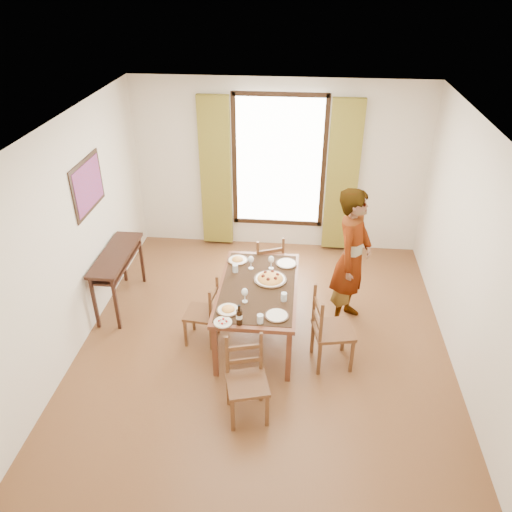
# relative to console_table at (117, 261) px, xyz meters

# --- Properties ---
(ground) EXTENTS (5.00, 5.00, 0.00)m
(ground) POSITION_rel_console_table_xyz_m (2.03, -0.60, -0.68)
(ground) COLOR #482316
(ground) RESTS_ON ground
(room_shell) EXTENTS (4.60, 5.10, 2.74)m
(room_shell) POSITION_rel_console_table_xyz_m (2.03, -0.47, 0.86)
(room_shell) COLOR silver
(room_shell) RESTS_ON ground
(console_table) EXTENTS (0.38, 1.20, 0.80)m
(console_table) POSITION_rel_console_table_xyz_m (0.00, 0.00, 0.00)
(console_table) COLOR black
(console_table) RESTS_ON ground
(dining_table) EXTENTS (0.94, 1.62, 0.76)m
(dining_table) POSITION_rel_console_table_xyz_m (1.94, -0.51, 0.00)
(dining_table) COLOR brown
(dining_table) RESTS_ON ground
(chair_west) EXTENTS (0.41, 0.41, 0.86)m
(chair_west) POSITION_rel_console_table_xyz_m (1.28, -0.66, -0.29)
(chair_west) COLOR brown
(chair_west) RESTS_ON ground
(chair_north) EXTENTS (0.54, 0.54, 0.94)m
(chair_north) POSITION_rel_console_table_xyz_m (1.97, 0.45, -0.25)
(chair_north) COLOR brown
(chair_north) RESTS_ON ground
(chair_south) EXTENTS (0.50, 0.50, 0.92)m
(chair_south) POSITION_rel_console_table_xyz_m (1.94, -1.77, -0.25)
(chair_south) COLOR brown
(chair_south) RESTS_ON ground
(chair_east) EXTENTS (0.52, 0.52, 1.00)m
(chair_east) POSITION_rel_console_table_xyz_m (2.81, -0.91, -0.22)
(chair_east) COLOR brown
(chair_east) RESTS_ON ground
(man) EXTENTS (1.00, 0.94, 1.86)m
(man) POSITION_rel_console_table_xyz_m (3.06, -0.05, 0.25)
(man) COLOR gray
(man) RESTS_ON ground
(plate_sw) EXTENTS (0.27, 0.27, 0.05)m
(plate_sw) POSITION_rel_console_table_xyz_m (1.65, -1.03, 0.10)
(plate_sw) COLOR silver
(plate_sw) RESTS_ON dining_table
(plate_se) EXTENTS (0.27, 0.27, 0.05)m
(plate_se) POSITION_rel_console_table_xyz_m (2.20, -1.08, 0.10)
(plate_se) COLOR silver
(plate_se) RESTS_ON dining_table
(plate_nw) EXTENTS (0.27, 0.27, 0.05)m
(plate_nw) POSITION_rel_console_table_xyz_m (1.62, 0.04, 0.10)
(plate_nw) COLOR silver
(plate_nw) RESTS_ON dining_table
(plate_ne) EXTENTS (0.27, 0.27, 0.05)m
(plate_ne) POSITION_rel_console_table_xyz_m (2.25, 0.02, 0.10)
(plate_ne) COLOR silver
(plate_ne) RESTS_ON dining_table
(pasta_platter) EXTENTS (0.40, 0.40, 0.10)m
(pasta_platter) POSITION_rel_console_table_xyz_m (2.07, -0.38, 0.12)
(pasta_platter) COLOR #C96019
(pasta_platter) RESTS_ON dining_table
(caprese_plate) EXTENTS (0.20, 0.20, 0.04)m
(caprese_plate) POSITION_rel_console_table_xyz_m (1.63, -1.25, 0.09)
(caprese_plate) COLOR silver
(caprese_plate) RESTS_ON dining_table
(wine_glass_a) EXTENTS (0.08, 0.08, 0.18)m
(wine_glass_a) POSITION_rel_console_table_xyz_m (1.82, -0.84, 0.16)
(wine_glass_a) COLOR white
(wine_glass_a) RESTS_ON dining_table
(wine_glass_b) EXTENTS (0.08, 0.08, 0.18)m
(wine_glass_b) POSITION_rel_console_table_xyz_m (2.06, -0.10, 0.16)
(wine_glass_b) COLOR white
(wine_glass_b) RESTS_ON dining_table
(wine_glass_c) EXTENTS (0.08, 0.08, 0.18)m
(wine_glass_c) POSITION_rel_console_table_xyz_m (1.81, -0.13, 0.16)
(wine_glass_c) COLOR white
(wine_glass_c) RESTS_ON dining_table
(tumbler_a) EXTENTS (0.07, 0.07, 0.10)m
(tumbler_a) POSITION_rel_console_table_xyz_m (2.26, -0.77, 0.12)
(tumbler_a) COLOR silver
(tumbler_a) RESTS_ON dining_table
(tumbler_b) EXTENTS (0.07, 0.07, 0.10)m
(tumbler_b) POSITION_rel_console_table_xyz_m (1.62, -0.22, 0.12)
(tumbler_b) COLOR silver
(tumbler_b) RESTS_ON dining_table
(tumbler_c) EXTENTS (0.07, 0.07, 0.10)m
(tumbler_c) POSITION_rel_console_table_xyz_m (2.03, -1.20, 0.12)
(tumbler_c) COLOR silver
(tumbler_c) RESTS_ON dining_table
(wine_bottle) EXTENTS (0.07, 0.07, 0.25)m
(wine_bottle) POSITION_rel_console_table_xyz_m (1.80, -1.25, 0.20)
(wine_bottle) COLOR black
(wine_bottle) RESTS_ON dining_table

